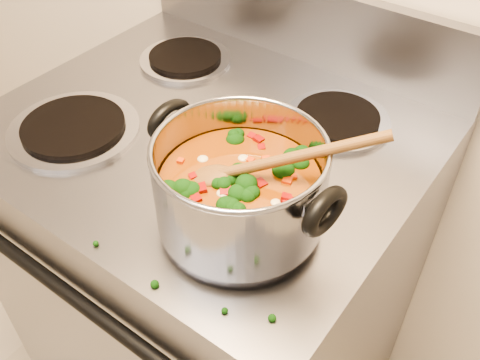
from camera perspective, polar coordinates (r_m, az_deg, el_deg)
name	(u,v)px	position (r m, az deg, el deg)	size (l,w,h in m)	color
electric_range	(216,279)	(1.29, -2.63, -10.52)	(0.77, 0.69, 1.08)	gray
stockpot	(240,187)	(0.73, -0.04, -0.73)	(0.30, 0.24, 0.15)	gray
wooden_spoon	(251,167)	(0.71, 1.22, 1.40)	(0.25, 0.17, 0.11)	brown
cooktop_crumbs	(298,241)	(0.77, 6.25, -6.48)	(0.23, 0.31, 0.01)	black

